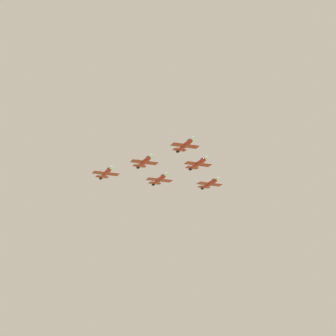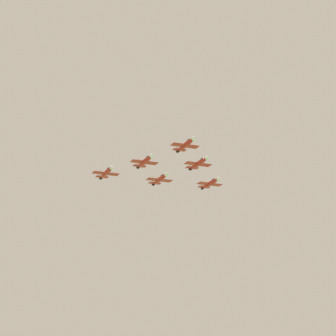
% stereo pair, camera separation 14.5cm
% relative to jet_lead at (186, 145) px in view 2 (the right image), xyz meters
% --- Properties ---
extents(jet_lead, '(16.45, 13.42, 3.97)m').
position_rel_jet_lead_xyz_m(jet_lead, '(0.00, 0.00, 0.00)').
color(jet_lead, red).
extents(jet_left_wingman, '(16.61, 13.94, 4.05)m').
position_rel_jet_lead_xyz_m(jet_left_wingman, '(-18.97, 1.21, -2.12)').
color(jet_left_wingman, red).
extents(jet_right_wingman, '(16.33, 13.52, 3.96)m').
position_rel_jet_lead_xyz_m(jet_right_wingman, '(-4.25, -18.53, -4.23)').
color(jet_right_wingman, red).
extents(jet_left_outer, '(16.32, 13.66, 3.97)m').
position_rel_jet_lead_xyz_m(jet_left_outer, '(-37.94, 2.42, -5.94)').
color(jet_left_outer, red).
extents(jet_right_outer, '(16.43, 13.43, 3.97)m').
position_rel_jet_lead_xyz_m(jet_right_outer, '(-8.50, -37.05, -6.44)').
color(jet_right_outer, red).
extents(jet_slot_rear, '(16.43, 13.33, 3.96)m').
position_rel_jet_lead_xyz_m(jet_slot_rear, '(-23.22, -17.32, -6.68)').
color(jet_slot_rear, red).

